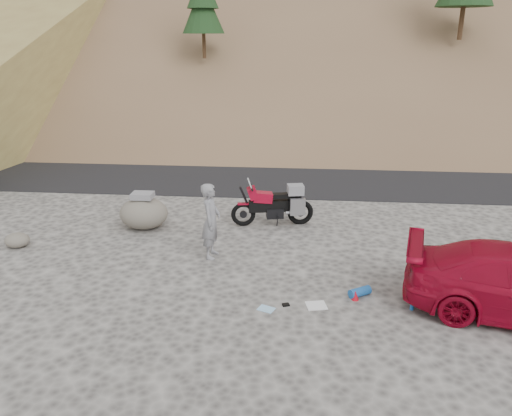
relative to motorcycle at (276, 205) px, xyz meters
The scene contains 12 objects.
ground 3.16m from the motorcycle, 90.89° to the right, with size 140.00×140.00×0.00m, color #474442.
road 5.94m from the motorcycle, 90.46° to the left, with size 120.00×7.00×0.05m, color black.
motorcycle is the anchor object (origin of this frame).
man 2.84m from the motorcycle, 122.37° to the right, with size 0.69×0.45×1.90m, color gray.
boulder 3.80m from the motorcycle, behind, with size 1.59×1.43×1.07m.
small_rock 7.03m from the motorcycle, 161.53° to the right, with size 0.74×0.69×0.38m.
gear_white_cloth 4.71m from the motorcycle, 76.83° to the right, with size 0.40×0.36×0.01m, color white.
gear_blue_mat 4.55m from the motorcycle, 63.85° to the right, with size 0.20×0.20×0.49m, color #1B57A3.
gear_bottle 5.45m from the motorcycle, 56.61° to the right, with size 0.08×0.08×0.22m, color #1B57A3.
gear_funnel 4.65m from the motorcycle, 66.00° to the right, with size 0.16×0.16×0.20m, color #B40C1A.
gear_glove_a 4.66m from the motorcycle, 84.51° to the right, with size 0.14×0.10×0.04m, color black.
gear_blue_cloth 4.82m from the motorcycle, 89.38° to the right, with size 0.32×0.24×0.01m, color #99C8EC.
Camera 1 is at (0.69, -10.53, 5.26)m, focal length 35.00 mm.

